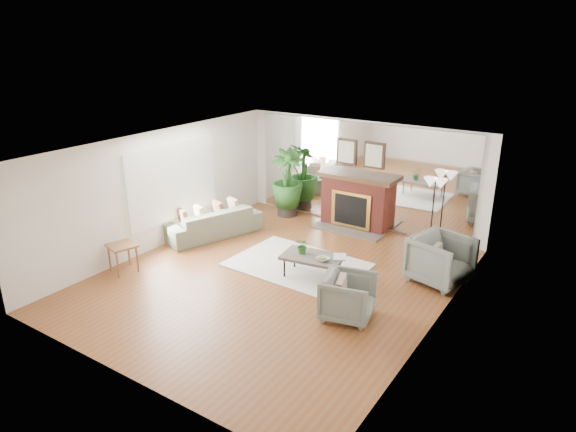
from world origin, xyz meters
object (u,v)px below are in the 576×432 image
Objects in this scene: armchair_front at (348,297)px; side_table at (122,249)px; fireplace at (355,201)px; sofa at (212,222)px; coffee_table at (312,258)px; potted_ficus at (287,181)px; floor_lamp at (435,189)px; armchair_back at (441,260)px.

armchair_front is 1.34× the size of side_table.
fireplace is 4.14m from armchair_front.
coffee_table is at bearing 98.50° from sofa.
sofa is at bearing -107.82° from potted_ficus.
sofa is 4.93m from floor_lamp.
coffee_table is 0.55× the size of sofa.
armchair_front reaches higher than coffee_table.
side_table is 4.54m from potted_ficus.
potted_ficus is at bearing -178.28° from sofa.
coffee_table is at bearing 29.04° from side_table.
fireplace reaches higher than side_table.
armchair_front is (1.22, -0.91, -0.04)m from coffee_table.
potted_ficus reaches higher than coffee_table.
floor_lamp is (1.36, 2.67, 0.89)m from coffee_table.
floor_lamp reaches higher than sofa.
armchair_front is at bearing -92.33° from floor_lamp.
potted_ficus reaches higher than sofa.
armchair_front is at bearing 11.07° from side_table.
side_table is (-3.19, -1.77, 0.06)m from coffee_table.
armchair_back is 1.21× the size of armchair_front.
sofa is at bearing 57.73° from armchair_front.
armchair_back is (2.60, -1.69, -0.21)m from fireplace.
potted_ficus is at bearing 86.16° from armchair_back.
coffee_table is 3.05m from sofa.
side_table is at bearing 14.68° from sofa.
armchair_front is 0.48× the size of potted_ficus.
armchair_front is 5.05m from potted_ficus.
fireplace is at bearing 12.37° from armchair_front.
side_table is 0.36× the size of potted_ficus.
coffee_table is (0.54, -2.83, -0.25)m from fireplace.
fireplace reaches higher than potted_ficus.
fireplace is at bearing 5.44° from potted_ficus.
potted_ficus reaches higher than side_table.
sofa is 4.46m from armchair_front.
fireplace reaches higher than armchair_back.
floor_lamp is (3.68, 0.01, 0.40)m from potted_ficus.
fireplace reaches higher than coffee_table.
armchair_back is at bearing -65.40° from floor_lamp.
fireplace is 3.34m from sofa.
floor_lamp is at bearing -4.78° from fireplace.
floor_lamp is (1.90, -0.16, 0.65)m from fireplace.
floor_lamp is (-0.70, 1.53, 0.86)m from armchair_back.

